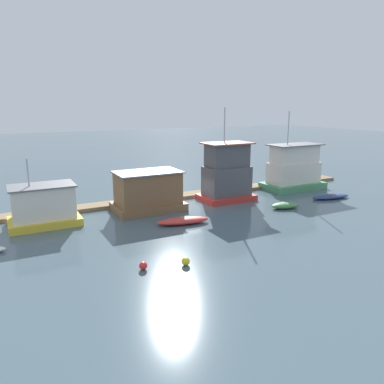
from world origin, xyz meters
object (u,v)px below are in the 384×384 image
object	(u,v)px
dinghy_red	(183,221)
buoy_yellow	(186,261)
dinghy_navy	(331,197)
dinghy_green	(285,205)
houseboat_yellow	(43,206)
houseboat_brown	(148,192)
buoy_red	(143,266)
houseboat_green	(294,169)
houseboat_red	(227,174)

from	to	relation	value
dinghy_red	buoy_yellow	bearing A→B (deg)	-115.10
dinghy_navy	dinghy_green	bearing A→B (deg)	-174.37
houseboat_yellow	dinghy_green	bearing A→B (deg)	-14.30
houseboat_brown	dinghy_green	xyz separation A→B (m)	(11.12, -5.17, -1.38)
houseboat_brown	buoy_red	xyz separation A→B (m)	(-4.69, -11.29, -1.41)
houseboat_yellow	houseboat_brown	distance (m)	8.63
dinghy_green	buoy_red	xyz separation A→B (m)	(-15.81, -6.12, -0.04)
houseboat_yellow	buoy_yellow	distance (m)	13.41
houseboat_yellow	buoy_yellow	size ratio (longest dim) A/B	10.60
dinghy_green	buoy_red	size ratio (longest dim) A/B	5.98
houseboat_green	buoy_yellow	size ratio (longest dim) A/B	17.03
buoy_red	houseboat_red	bearing A→B (deg)	41.21
houseboat_red	houseboat_green	size ratio (longest dim) A/B	1.05
houseboat_red	buoy_yellow	distance (m)	15.87
houseboat_yellow	houseboat_brown	world-z (taller)	houseboat_yellow
dinghy_navy	buoy_yellow	xyz separation A→B (m)	(-19.79, -7.35, 0.05)
houseboat_yellow	houseboat_green	xyz separation A→B (m)	(25.95, 0.81, 0.66)
houseboat_red	dinghy_green	bearing A→B (deg)	-59.14
dinghy_green	dinghy_navy	bearing A→B (deg)	5.63
dinghy_red	dinghy_navy	bearing A→B (deg)	1.45
houseboat_green	dinghy_navy	xyz separation A→B (m)	(0.18, -5.22, -1.95)
houseboat_yellow	houseboat_red	world-z (taller)	houseboat_red
houseboat_yellow	dinghy_green	world-z (taller)	houseboat_yellow
houseboat_green	dinghy_red	world-z (taller)	houseboat_green
houseboat_yellow	dinghy_green	distance (m)	20.41
houseboat_red	buoy_yellow	bearing A→B (deg)	-131.35
houseboat_red	buoy_red	bearing A→B (deg)	-138.79
houseboat_green	dinghy_green	size ratio (longest dim) A/B	2.99
buoy_red	dinghy_green	bearing A→B (deg)	21.17
houseboat_brown	buoy_yellow	size ratio (longest dim) A/B	12.07
houseboat_yellow	houseboat_red	xyz separation A→B (m)	(16.72, 0.04, 1.04)
houseboat_yellow	buoy_red	world-z (taller)	houseboat_yellow
houseboat_brown	dinghy_navy	size ratio (longest dim) A/B	1.38
buoy_red	buoy_yellow	distance (m)	2.47
houseboat_yellow	buoy_yellow	world-z (taller)	houseboat_yellow
houseboat_red	buoy_red	size ratio (longest dim) A/B	18.82
dinghy_red	buoy_yellow	world-z (taller)	dinghy_red
buoy_red	buoy_yellow	world-z (taller)	buoy_yellow
houseboat_red	buoy_red	world-z (taller)	houseboat_red
houseboat_red	buoy_yellow	world-z (taller)	houseboat_red
houseboat_yellow	dinghy_red	bearing A→B (deg)	-26.72
houseboat_brown	dinghy_green	distance (m)	12.34
houseboat_brown	houseboat_red	bearing A→B (deg)	-0.71
houseboat_yellow	buoy_red	xyz separation A→B (m)	(3.94, -11.16, -1.25)
dinghy_navy	houseboat_green	bearing A→B (deg)	92.00
dinghy_green	buoy_red	world-z (taller)	dinghy_green
houseboat_yellow	buoy_yellow	xyz separation A→B (m)	(6.34, -11.76, -1.24)
houseboat_green	buoy_red	world-z (taller)	houseboat_green
houseboat_red	dinghy_navy	bearing A→B (deg)	-25.25
dinghy_navy	buoy_red	xyz separation A→B (m)	(-22.19, -6.75, 0.04)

